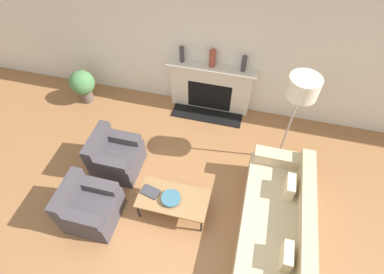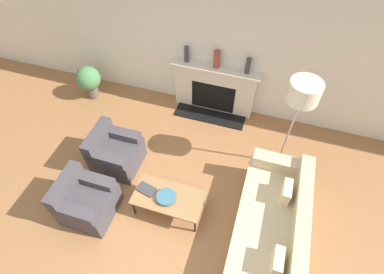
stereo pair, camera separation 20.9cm
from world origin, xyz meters
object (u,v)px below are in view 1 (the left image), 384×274
object	(u,v)px
mantel_vase_center_left	(212,58)
mantel_vase_center_right	(244,64)
armchair_far	(115,157)
floor_lamp	(301,92)
book	(151,192)
coffee_table	(173,199)
couch	(277,226)
fireplace	(210,88)
potted_plant	(83,84)
bowl	(171,198)
mantel_vase_left	(182,54)
armchair_near	(89,207)

from	to	relation	value
mantel_vase_center_left	mantel_vase_center_right	xyz separation A→B (m)	(0.57, 0.00, -0.02)
armchair_far	floor_lamp	distance (m)	3.16
armchair_far	book	distance (m)	1.01
coffee_table	mantel_vase_center_left	size ratio (longest dim) A/B	3.23
armchair_far	mantel_vase_center_left	world-z (taller)	mantel_vase_center_left
couch	coffee_table	size ratio (longest dim) A/B	2.13
coffee_table	book	bearing A→B (deg)	177.57
couch	floor_lamp	bearing A→B (deg)	-179.12
fireplace	mantel_vase_center_right	world-z (taller)	mantel_vase_center_right
fireplace	potted_plant	bearing A→B (deg)	-170.66
bowl	mantel_vase_left	distance (m)	2.66
fireplace	couch	bearing A→B (deg)	-58.72
mantel_vase_center_left	couch	bearing A→B (deg)	-58.86
armchair_far	potted_plant	xyz separation A→B (m)	(-1.33, 1.47, 0.13)
mantel_vase_left	book	bearing A→B (deg)	-86.43
mantel_vase_center_left	mantel_vase_center_right	distance (m)	0.57
floor_lamp	couch	bearing A→B (deg)	-89.12
couch	armchair_near	bearing A→B (deg)	-81.98
floor_lamp	mantel_vase_left	bearing A→B (deg)	153.86
armchair_near	bowl	world-z (taller)	armchair_near
fireplace	coffee_table	world-z (taller)	fireplace
couch	floor_lamp	distance (m)	1.96
coffee_table	bowl	size ratio (longest dim) A/B	3.65
fireplace	mantel_vase_center_right	bearing A→B (deg)	1.53
bowl	mantel_vase_center_left	world-z (taller)	mantel_vase_center_left
fireplace	book	bearing A→B (deg)	-99.82
fireplace	armchair_near	world-z (taller)	fireplace
coffee_table	book	xyz separation A→B (m)	(-0.36, 0.02, 0.04)
fireplace	mantel_vase_center_left	size ratio (longest dim) A/B	5.14
fireplace	armchair_far	distance (m)	2.29
couch	book	size ratio (longest dim) A/B	7.51
mantel_vase_center_left	mantel_vase_center_right	world-z (taller)	mantel_vase_center_left
mantel_vase_left	mantel_vase_center_left	distance (m)	0.58
coffee_table	bowl	distance (m)	0.08
couch	mantel_vase_center_left	xyz separation A→B (m)	(-1.51, 2.49, 0.90)
floor_lamp	armchair_near	bearing A→B (deg)	-145.70
potted_plant	book	bearing A→B (deg)	-42.92
armchair_near	mantel_vase_left	world-z (taller)	mantel_vase_left
couch	coffee_table	xyz separation A→B (m)	(-1.57, 0.02, 0.06)
book	armchair_far	bearing A→B (deg)	160.17
armchair_near	armchair_far	xyz separation A→B (m)	(0.00, 0.97, 0.00)
fireplace	book	xyz separation A→B (m)	(-0.42, -2.44, -0.11)
mantel_vase_center_right	armchair_far	bearing A→B (deg)	-133.82
armchair_far	mantel_vase_center_right	distance (m)	2.80
mantel_vase_left	potted_plant	bearing A→B (deg)	-167.64
armchair_far	coffee_table	size ratio (longest dim) A/B	0.71
couch	mantel_vase_left	bearing A→B (deg)	-140.14
bowl	mantel_vase_left	world-z (taller)	mantel_vase_left
floor_lamp	potted_plant	size ratio (longest dim) A/B	2.52
armchair_far	book	size ratio (longest dim) A/B	2.50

